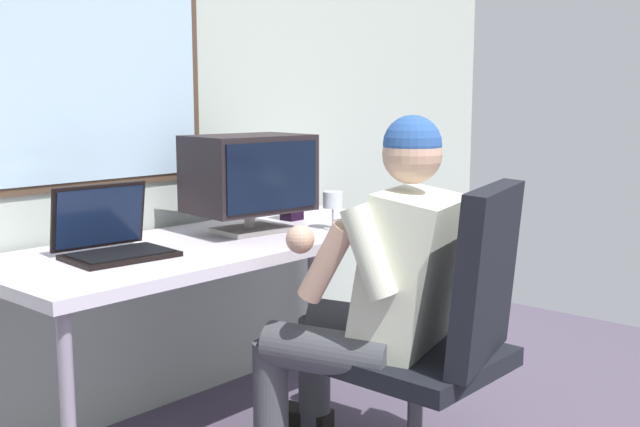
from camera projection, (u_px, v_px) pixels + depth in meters
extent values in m
cube|color=#B6C2B6|center=(182.00, 82.00, 3.08)|extent=(4.45, 0.06, 2.62)
cube|color=#4C3828|center=(55.00, 18.00, 2.61)|extent=(1.23, 0.01, 1.19)
cube|color=silver|center=(55.00, 18.00, 2.61)|extent=(1.17, 0.02, 1.13)
cylinder|color=gray|center=(410.00, 311.00, 3.26)|extent=(0.04, 0.04, 0.70)
cylinder|color=gray|center=(312.00, 289.00, 3.63)|extent=(0.04, 0.04, 0.70)
cube|color=silver|center=(222.00, 244.00, 2.79)|extent=(1.73, 0.69, 0.04)
cylinder|color=#3F3F44|center=(415.00, 419.00, 2.52)|extent=(0.05, 0.05, 0.37)
cube|color=black|center=(416.00, 358.00, 2.49)|extent=(0.50, 0.50, 0.06)
cube|color=black|center=(486.00, 275.00, 2.34)|extent=(0.49, 0.23, 0.55)
cylinder|color=#48494F|center=(368.00, 326.00, 2.74)|extent=(0.25, 0.45, 0.15)
cylinder|color=#48494F|center=(314.00, 375.00, 2.87)|extent=(0.12, 0.12, 0.44)
cube|color=black|center=(301.00, 418.00, 2.92)|extent=(0.16, 0.26, 0.08)
cylinder|color=#48494F|center=(328.00, 352.00, 2.46)|extent=(0.25, 0.45, 0.15)
cylinder|color=#48494F|center=(271.00, 406.00, 2.59)|extent=(0.12, 0.12, 0.44)
cube|color=silver|center=(410.00, 272.00, 2.46)|extent=(0.44, 0.39, 0.54)
sphere|color=tan|center=(412.00, 154.00, 2.41)|extent=(0.19, 0.19, 0.19)
sphere|color=#2C5398|center=(412.00, 145.00, 2.40)|extent=(0.19, 0.19, 0.19)
cylinder|color=silver|center=(419.00, 229.00, 2.66)|extent=(0.14, 0.25, 0.28)
cylinder|color=tan|center=(395.00, 265.00, 2.72)|extent=(0.09, 0.10, 0.26)
sphere|color=tan|center=(384.00, 271.00, 2.75)|extent=(0.09, 0.09, 0.09)
cylinder|color=silver|center=(369.00, 252.00, 2.28)|extent=(0.13, 0.20, 0.29)
cylinder|color=tan|center=(326.00, 263.00, 2.35)|extent=(0.12, 0.20, 0.26)
sphere|color=tan|center=(300.00, 239.00, 2.38)|extent=(0.09, 0.09, 0.09)
cube|color=beige|center=(249.00, 230.00, 2.91)|extent=(0.27, 0.23, 0.02)
cylinder|color=beige|center=(248.00, 219.00, 2.91)|extent=(0.04, 0.04, 0.06)
cube|color=black|center=(248.00, 173.00, 2.88)|extent=(0.48, 0.35, 0.29)
cube|color=black|center=(273.00, 176.00, 2.76)|extent=(0.40, 0.06, 0.25)
cube|color=black|center=(120.00, 256.00, 2.45)|extent=(0.35, 0.26, 0.02)
cube|color=black|center=(120.00, 253.00, 2.45)|extent=(0.31, 0.22, 0.00)
cube|color=black|center=(99.00, 216.00, 2.52)|extent=(0.33, 0.08, 0.21)
cube|color=#0F1933|center=(100.00, 217.00, 2.52)|extent=(0.30, 0.07, 0.19)
cylinder|color=silver|center=(333.00, 228.00, 2.99)|extent=(0.07, 0.07, 0.00)
cylinder|color=silver|center=(333.00, 218.00, 2.98)|extent=(0.01, 0.01, 0.08)
cylinder|color=silver|center=(333.00, 200.00, 2.97)|extent=(0.08, 0.08, 0.06)
cylinder|color=#5B0515|center=(333.00, 206.00, 2.97)|extent=(0.07, 0.07, 0.02)
cube|color=black|center=(292.00, 202.00, 3.19)|extent=(0.08, 0.07, 0.15)
cylinder|color=#333338|center=(298.00, 197.00, 3.16)|extent=(0.05, 0.01, 0.05)
cube|color=#2A291F|center=(354.00, 221.00, 3.15)|extent=(0.15, 0.14, 0.01)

